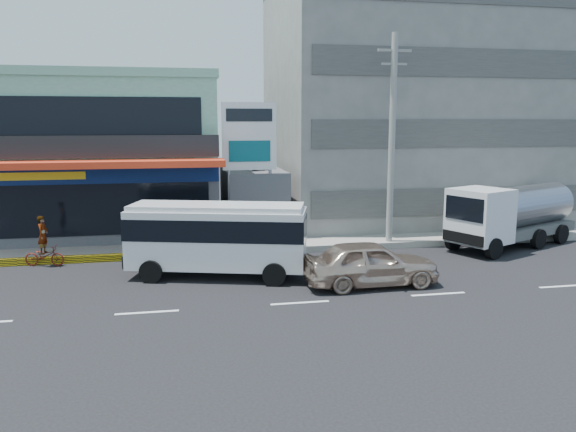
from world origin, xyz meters
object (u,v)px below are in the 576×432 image
(minibus, at_px, (217,234))
(sedan, at_px, (371,263))
(billboard, at_px, (249,144))
(motorcycle_rider, at_px, (44,250))
(utility_pole_near, at_px, (392,140))
(tanker_truck, at_px, (510,214))
(shop_building, at_px, (100,159))
(satellite_dish, at_px, (255,169))
(concrete_building, at_px, (409,104))

(minibus, distance_m, sedan, 5.98)
(billboard, height_order, motorcycle_rider, billboard)
(utility_pole_near, bearing_deg, sedan, -116.95)
(tanker_truck, distance_m, motorcycle_rider, 21.24)
(billboard, distance_m, utility_pole_near, 6.75)
(billboard, xyz_separation_m, utility_pole_near, (6.50, -1.80, 0.22))
(sedan, bearing_deg, shop_building, 40.74)
(shop_building, height_order, billboard, shop_building)
(utility_pole_near, height_order, minibus, utility_pole_near)
(satellite_dish, xyz_separation_m, sedan, (3.00, -9.50, -2.73))
(minibus, height_order, tanker_truck, tanker_truck)
(shop_building, height_order, minibus, shop_building)
(utility_pole_near, bearing_deg, tanker_truck, -10.28)
(billboard, xyz_separation_m, tanker_truck, (12.20, -2.83, -3.32))
(billboard, height_order, utility_pole_near, utility_pole_near)
(concrete_building, distance_m, billboard, 12.17)
(shop_building, bearing_deg, utility_pole_near, -25.06)
(minibus, height_order, sedan, minibus)
(shop_building, bearing_deg, motorcycle_rider, -101.99)
(motorcycle_rider, bearing_deg, tanker_truck, -1.17)
(minibus, bearing_deg, concrete_building, 41.99)
(minibus, xyz_separation_m, motorcycle_rider, (-7.06, 3.02, -1.01))
(shop_building, relative_size, billboard, 1.80)
(satellite_dish, height_order, sedan, satellite_dish)
(utility_pole_near, xyz_separation_m, sedan, (-3.00, -5.90, -4.30))
(billboard, bearing_deg, tanker_truck, -13.07)
(utility_pole_near, bearing_deg, concrete_building, 62.24)
(concrete_building, distance_m, satellite_dish, 11.30)
(motorcycle_rider, bearing_deg, satellite_dish, 23.82)
(shop_building, distance_m, billboard, 8.92)
(satellite_dish, height_order, motorcycle_rider, satellite_dish)
(tanker_truck, bearing_deg, minibus, -169.66)
(shop_building, relative_size, sedan, 2.49)
(sedan, bearing_deg, utility_pole_near, -27.69)
(billboard, bearing_deg, minibus, -109.91)
(concrete_building, xyz_separation_m, billboard, (-10.50, -5.80, -2.07))
(concrete_building, xyz_separation_m, motorcycle_rider, (-19.52, -8.20, -6.29))
(concrete_building, bearing_deg, minibus, -138.01)
(satellite_dish, distance_m, utility_pole_near, 7.17)
(motorcycle_rider, bearing_deg, sedan, -22.94)
(minibus, bearing_deg, utility_pole_near, 23.15)
(billboard, xyz_separation_m, sedan, (3.50, -7.70, -4.08))
(utility_pole_near, distance_m, sedan, 7.89)
(concrete_building, height_order, minibus, concrete_building)
(minibus, bearing_deg, motorcycle_rider, 156.84)
(shop_building, height_order, tanker_truck, shop_building)
(concrete_building, relative_size, minibus, 2.22)
(shop_building, relative_size, minibus, 1.72)
(minibus, distance_m, motorcycle_rider, 7.74)
(shop_building, height_order, satellite_dish, shop_building)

